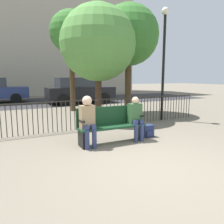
# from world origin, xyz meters

# --- Properties ---
(ground_plane) EXTENTS (80.00, 80.00, 0.00)m
(ground_plane) POSITION_xyz_m (0.00, 0.00, 0.00)
(ground_plane) COLOR #706656
(park_bench) EXTENTS (1.76, 0.45, 0.92)m
(park_bench) POSITION_xyz_m (0.00, 1.89, 0.49)
(park_bench) COLOR #14381E
(park_bench) RESTS_ON ground
(seated_person_0) EXTENTS (0.34, 0.39, 1.24)m
(seated_person_0) POSITION_xyz_m (-0.67, 1.76, 0.70)
(seated_person_0) COLOR navy
(seated_person_0) RESTS_ON ground
(seated_person_1) EXTENTS (0.34, 0.39, 1.16)m
(seated_person_1) POSITION_xyz_m (0.68, 1.75, 0.64)
(seated_person_1) COLOR navy
(seated_person_1) RESTS_ON ground
(backpack) EXTENTS (0.33, 0.24, 0.34)m
(backpack) POSITION_xyz_m (1.14, 1.86, 0.17)
(backpack) COLOR navy
(backpack) RESTS_ON ground
(fence_railing) EXTENTS (9.01, 0.03, 0.95)m
(fence_railing) POSITION_xyz_m (-0.02, 3.56, 0.56)
(fence_railing) COLOR #2D2823
(fence_railing) RESTS_ON ground
(tree_0) EXTENTS (2.00, 2.00, 4.76)m
(tree_0) POSITION_xyz_m (0.65, 7.42, 3.71)
(tree_0) COLOR #4C3823
(tree_0) RESTS_ON ground
(tree_1) EXTENTS (2.66, 2.66, 4.81)m
(tree_1) POSITION_xyz_m (2.71, 5.58, 3.45)
(tree_1) COLOR #4C3823
(tree_1) RESTS_ON ground
(tree_3) EXTENTS (2.96, 2.96, 4.45)m
(tree_3) POSITION_xyz_m (1.03, 5.08, 2.96)
(tree_3) COLOR #422D1E
(tree_3) RESTS_ON ground
(lamp_post) EXTENTS (0.28, 0.28, 4.19)m
(lamp_post) POSITION_xyz_m (3.12, 3.66, 2.72)
(lamp_post) COLOR black
(lamp_post) RESTS_ON ground
(street_surface) EXTENTS (24.00, 6.00, 0.01)m
(street_surface) POSITION_xyz_m (0.00, 12.00, 0.00)
(street_surface) COLOR #2B2B2D
(street_surface) RESTS_ON ground
(parked_car_0) EXTENTS (4.20, 1.94, 1.62)m
(parked_car_0) POSITION_xyz_m (1.94, 10.33, 0.84)
(parked_car_0) COLOR black
(parked_car_0) RESTS_ON ground
(building_facade) EXTENTS (20.00, 6.00, 16.87)m
(building_facade) POSITION_xyz_m (0.00, 20.00, 8.43)
(building_facade) COLOR #B2A893
(building_facade) RESTS_ON ground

